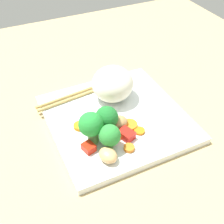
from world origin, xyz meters
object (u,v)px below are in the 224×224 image
(rice_mound, at_px, (113,84))
(carrot_slice_4, at_px, (129,148))
(square_plate, at_px, (117,118))
(broccoli_floret_2, at_px, (91,125))
(chopstick_pair, at_px, (79,94))

(rice_mound, relative_size, carrot_slice_4, 4.56)
(square_plate, distance_m, broccoli_floret_2, 0.10)
(square_plate, xyz_separation_m, chopstick_pair, (-0.10, -0.05, 0.01))
(rice_mound, height_order, broccoli_floret_2, rice_mound)
(square_plate, bearing_deg, carrot_slice_4, -11.56)
(broccoli_floret_2, relative_size, chopstick_pair, 0.33)
(square_plate, xyz_separation_m, broccoli_floret_2, (0.04, -0.07, 0.05))
(rice_mound, xyz_separation_m, carrot_slice_4, (0.15, -0.04, -0.03))
(square_plate, xyz_separation_m, carrot_slice_4, (0.09, -0.02, 0.01))
(chopstick_pair, bearing_deg, square_plate, 108.54)
(rice_mound, xyz_separation_m, broccoli_floret_2, (0.10, -0.09, 0.00))
(square_plate, relative_size, carrot_slice_4, 13.30)
(chopstick_pair, bearing_deg, broccoli_floret_2, 72.80)
(carrot_slice_4, relative_size, chopstick_pair, 0.10)
(square_plate, distance_m, chopstick_pair, 0.11)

